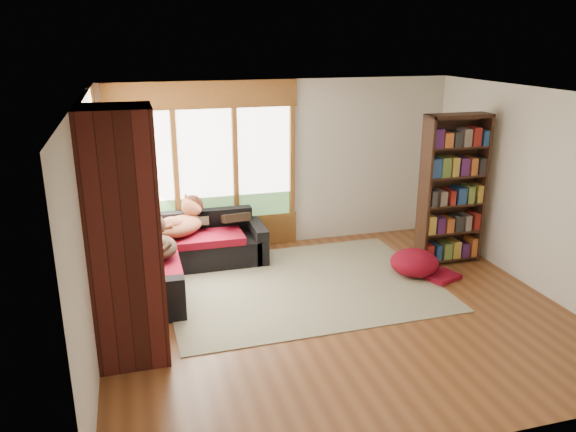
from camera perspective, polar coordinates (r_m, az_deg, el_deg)
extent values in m
plane|color=brown|center=(7.01, 4.94, -9.52)|extent=(5.50, 5.50, 0.00)
plane|color=white|center=(6.26, 5.58, 12.13)|extent=(5.50, 5.50, 0.00)
cube|color=silver|center=(8.82, -0.57, 5.30)|extent=(5.50, 0.04, 2.60)
cube|color=silver|center=(4.44, 16.91, -8.52)|extent=(5.50, 0.04, 2.60)
cube|color=silver|center=(6.13, -19.55, -1.41)|extent=(0.04, 5.00, 2.60)
cube|color=silver|center=(7.91, 24.22, 2.23)|extent=(0.04, 5.00, 2.60)
cube|color=brown|center=(8.55, -8.33, 5.05)|extent=(2.82, 0.10, 1.90)
cube|color=white|center=(8.55, -8.33, 5.05)|extent=(2.54, 0.09, 1.62)
cube|color=brown|center=(7.26, -18.88, 1.99)|extent=(0.10, 2.62, 1.90)
cube|color=white|center=(7.26, -18.88, 1.99)|extent=(0.09, 2.36, 1.62)
cube|color=#5F7A51|center=(7.98, -18.72, 6.33)|extent=(0.03, 0.72, 0.90)
cube|color=#471914|center=(5.78, -16.27, -2.23)|extent=(0.70, 0.70, 2.60)
cube|color=black|center=(8.43, -10.62, -3.36)|extent=(2.20, 0.90, 0.42)
cube|color=black|center=(8.63, -11.00, -0.06)|extent=(2.20, 0.20, 0.38)
cube|color=black|center=(8.53, -3.96, -2.18)|extent=(0.20, 0.90, 0.60)
cube|color=maroon|center=(8.22, -11.34, -1.95)|extent=(1.90, 0.66, 0.12)
cube|color=black|center=(7.81, -14.91, -5.43)|extent=(0.90, 2.20, 0.42)
cube|color=black|center=(7.67, -17.76, -2.90)|extent=(0.20, 2.20, 0.38)
cube|color=black|center=(6.85, -14.74, -7.95)|extent=(0.90, 0.20, 0.60)
cube|color=maroon|center=(7.38, -14.07, -4.47)|extent=(0.66, 1.20, 0.12)
cube|color=maroon|center=(8.27, -14.35, -2.05)|extent=(0.66, 0.66, 0.12)
cube|color=beige|center=(7.65, 1.39, -6.97)|extent=(3.61, 2.79, 0.01)
cube|color=#341C11|center=(8.66, 18.89, 2.69)|extent=(0.04, 0.31, 2.19)
cube|color=#341C11|center=(8.19, 13.69, 2.32)|extent=(0.04, 0.31, 2.19)
cube|color=#341C11|center=(8.54, 15.85, 2.77)|extent=(0.94, 0.02, 2.19)
cube|color=#341C11|center=(8.73, 15.77, -4.04)|extent=(0.86, 0.29, 0.03)
cube|color=#341C11|center=(8.59, 16.00, -1.45)|extent=(0.86, 0.29, 0.03)
cube|color=#341C11|center=(8.47, 16.24, 1.22)|extent=(0.86, 0.29, 0.03)
cube|color=#341C11|center=(8.36, 16.49, 3.96)|extent=(0.86, 0.29, 0.03)
cube|color=#341C11|center=(8.28, 16.74, 6.76)|extent=(0.86, 0.29, 0.03)
cube|color=#341C11|center=(8.22, 17.00, 9.62)|extent=(0.86, 0.29, 0.03)
cube|color=#726659|center=(8.40, 16.43, 2.48)|extent=(0.82, 0.23, 2.03)
ellipsoid|color=maroon|center=(8.09, 12.72, -4.56)|extent=(0.82, 0.82, 0.36)
ellipsoid|color=brown|center=(8.14, -10.94, -0.22)|extent=(0.92, 0.91, 0.27)
sphere|color=brown|center=(8.31, -9.70, 1.14)|extent=(0.45, 0.45, 0.32)
cone|color=brown|center=(8.24, -9.99, 1.90)|extent=(0.17, 0.17, 0.14)
ellipsoid|color=black|center=(7.44, -13.08, -2.27)|extent=(0.53, 0.76, 0.24)
sphere|color=black|center=(7.65, -13.42, -0.81)|extent=(0.32, 0.32, 0.29)
cone|color=black|center=(7.56, -13.43, -0.08)|extent=(0.12, 0.12, 0.13)
cube|color=black|center=(8.54, -6.29, 0.91)|extent=(0.45, 0.12, 0.45)
cube|color=black|center=(8.46, -10.29, 0.58)|extent=(0.45, 0.12, 0.45)
cube|color=black|center=(8.00, -16.58, -0.92)|extent=(0.45, 0.12, 0.45)
cube|color=black|center=(6.96, -16.58, -3.72)|extent=(0.45, 0.12, 0.45)
cube|color=maroon|center=(8.44, -14.35, 0.24)|extent=(0.42, 0.12, 0.42)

